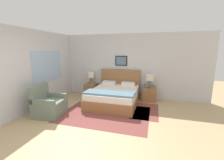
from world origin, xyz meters
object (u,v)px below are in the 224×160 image
bed (114,96)px  table_lamp_by_door (150,78)px  nightstand_by_door (149,94)px  table_lamp_near_window (91,75)px  nightstand_near_window (91,90)px  armchair (49,105)px

bed → table_lamp_by_door: bearing=31.3°
table_lamp_by_door → nightstand_by_door: bearing=-67.3°
nightstand_by_door → bed: bearing=-149.6°
nightstand_by_door → table_lamp_by_door: bearing=112.7°
bed → table_lamp_near_window: 1.55m
nightstand_near_window → table_lamp_by_door: 2.51m
nightstand_near_window → nightstand_by_door: 2.44m
nightstand_near_window → nightstand_by_door: bearing=0.0°
armchair → nightstand_near_window: (0.43, 2.20, -0.04)m
nightstand_by_door → nightstand_near_window: bearing=180.0°
bed → table_lamp_by_door: 1.53m
bed → nightstand_by_door: (1.22, 0.71, -0.04)m
nightstand_by_door → table_lamp_near_window: bearing=179.5°
bed → armchair: bearing=-138.0°
armchair → nightstand_by_door: (2.87, 2.20, -0.04)m
table_lamp_near_window → armchair: bearing=-100.5°
bed → table_lamp_near_window: bearing=149.2°
armchair → nightstand_near_window: 2.24m
armchair → nightstand_by_door: size_ratio=1.70×
bed → nightstand_near_window: bed is taller
table_lamp_by_door → armchair: bearing=-142.2°
bed → nightstand_near_window: size_ratio=3.61×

